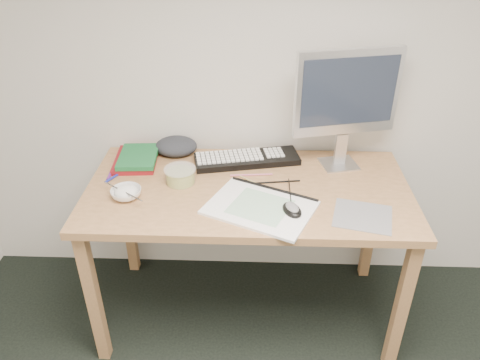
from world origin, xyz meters
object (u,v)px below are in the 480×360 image
at_px(desk, 248,203).
at_px(rice_bowl, 126,193).
at_px(sketchpad, 260,208).
at_px(keyboard, 247,159).
at_px(monitor, 347,96).

relative_size(desk, rice_bowl, 11.02).
xyz_separation_m(desk, sketchpad, (0.05, -0.16, 0.09)).
distance_m(sketchpad, keyboard, 0.39).
bearing_deg(rice_bowl, monitor, 18.63).
distance_m(sketchpad, monitor, 0.62).
xyz_separation_m(desk, rice_bowl, (-0.51, -0.10, 0.10)).
distance_m(desk, monitor, 0.63).
xyz_separation_m(keyboard, monitor, (0.43, -0.01, 0.33)).
bearing_deg(sketchpad, rice_bowl, -161.32).
bearing_deg(desk, sketchpad, -72.45).
bearing_deg(sketchpad, monitor, 70.66).
distance_m(monitor, rice_bowl, 1.03).
bearing_deg(keyboard, rice_bowl, -158.47).
height_order(sketchpad, monitor, monitor).
distance_m(keyboard, rice_bowl, 0.59).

